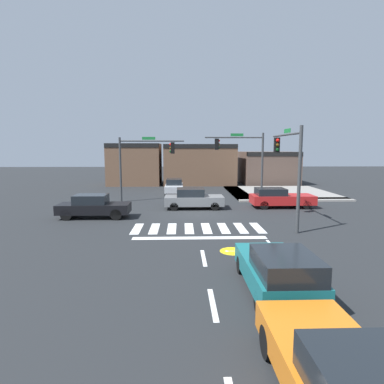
# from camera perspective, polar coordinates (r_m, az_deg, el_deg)

# --- Properties ---
(ground_plane) EXTENTS (120.00, 120.00, 0.00)m
(ground_plane) POSITION_cam_1_polar(r_m,az_deg,el_deg) (22.72, 0.47, -3.69)
(ground_plane) COLOR #232628
(crosswalk_near) EXTENTS (7.35, 2.50, 0.01)m
(crosswalk_near) POSITION_cam_1_polar(r_m,az_deg,el_deg) (18.33, 1.02, -6.44)
(crosswalk_near) COLOR silver
(crosswalk_near) RESTS_ON ground_plane
(lane_markings) EXTENTS (6.80, 24.25, 0.01)m
(lane_markings) POSITION_cam_1_polar(r_m,az_deg,el_deg) (10.69, 9.24, -17.10)
(lane_markings) COLOR white
(lane_markings) RESTS_ON ground_plane
(bike_detector_marking) EXTENTS (1.17, 1.17, 0.01)m
(bike_detector_marking) POSITION_cam_1_polar(r_m,az_deg,el_deg) (14.47, 7.30, -10.36)
(bike_detector_marking) COLOR yellow
(bike_detector_marking) RESTS_ON ground_plane
(curb_corner_northeast) EXTENTS (10.00, 10.60, 0.15)m
(curb_corner_northeast) POSITION_cam_1_polar(r_m,az_deg,el_deg) (33.32, 14.56, -0.18)
(curb_corner_northeast) COLOR gray
(curb_corner_northeast) RESTS_ON ground_plane
(storefront_row) EXTENTS (23.64, 6.66, 5.14)m
(storefront_row) POSITION_cam_1_polar(r_m,az_deg,el_deg) (41.35, 1.74, 4.79)
(storefront_row) COLOR brown
(storefront_row) RESTS_ON ground_plane
(traffic_signal_northwest) EXTENTS (5.45, 0.32, 5.47)m
(traffic_signal_northwest) POSITION_cam_1_polar(r_m,az_deg,el_deg) (27.42, -8.45, 6.28)
(traffic_signal_northwest) COLOR #383A3D
(traffic_signal_northwest) RESTS_ON ground_plane
(traffic_signal_southeast) EXTENTS (0.32, 5.07, 5.67)m
(traffic_signal_southeast) POSITION_cam_1_polar(r_m,az_deg,el_deg) (19.44, 16.70, 5.83)
(traffic_signal_southeast) COLOR #383A3D
(traffic_signal_southeast) RESTS_ON ground_plane
(traffic_signal_northeast) EXTENTS (5.08, 0.32, 5.84)m
(traffic_signal_northeast) POSITION_cam_1_polar(r_m,az_deg,el_deg) (28.22, 8.88, 6.73)
(traffic_signal_northeast) COLOR #383A3D
(traffic_signal_northeast) RESTS_ON ground_plane
(car_gray) EXTENTS (4.39, 1.90, 1.53)m
(car_gray) POSITION_cam_1_polar(r_m,az_deg,el_deg) (24.21, 0.21, -1.18)
(car_gray) COLOR slate
(car_gray) RESTS_ON ground_plane
(car_black) EXTENTS (4.58, 1.71, 1.52)m
(car_black) POSITION_cam_1_polar(r_m,az_deg,el_deg) (21.89, -17.08, -2.43)
(car_black) COLOR black
(car_black) RESTS_ON ground_plane
(car_red) EXTENTS (4.73, 1.95, 1.49)m
(car_red) POSITION_cam_1_polar(r_m,az_deg,el_deg) (25.59, 15.25, -0.98)
(car_red) COLOR red
(car_red) RESTS_ON ground_plane
(car_silver) EXTENTS (1.75, 4.20, 1.47)m
(car_silver) POSITION_cam_1_polar(r_m,az_deg,el_deg) (32.42, -3.18, 1.02)
(car_silver) COLOR #B7BABF
(car_silver) RESTS_ON ground_plane
(car_teal) EXTENTS (1.84, 4.21, 1.52)m
(car_teal) POSITION_cam_1_polar(r_m,az_deg,el_deg) (10.49, 14.93, -13.25)
(car_teal) COLOR #196B70
(car_teal) RESTS_ON ground_plane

